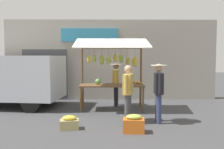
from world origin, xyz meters
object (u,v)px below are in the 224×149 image
(market_stall, at_px, (112,65))
(shopper_in_striped_shirt, at_px, (158,88))
(shopper_in_grey_tee, at_px, (128,90))
(produce_crate_side, at_px, (69,123))
(vendor_with_sunhat, at_px, (116,81))
(produce_crate_near, at_px, (134,124))

(market_stall, xyz_separation_m, shopper_in_striped_shirt, (-1.26, 1.79, -0.57))
(shopper_in_grey_tee, relative_size, produce_crate_side, 3.13)
(market_stall, distance_m, produce_crate_side, 3.00)
(produce_crate_side, bearing_deg, market_stall, -115.49)
(shopper_in_grey_tee, xyz_separation_m, shopper_in_striped_shirt, (-0.85, 0.07, 0.05))
(market_stall, distance_m, shopper_in_striped_shirt, 2.26)
(vendor_with_sunhat, bearing_deg, shopper_in_striped_shirt, 32.09)
(produce_crate_near, xyz_separation_m, produce_crate_side, (1.62, -0.30, -0.05))
(vendor_with_sunhat, distance_m, produce_crate_side, 3.44)
(produce_crate_near, relative_size, produce_crate_side, 1.05)
(market_stall, bearing_deg, shopper_in_grey_tee, 103.38)
(market_stall, height_order, shopper_in_grey_tee, market_stall)
(shopper_in_striped_shirt, bearing_deg, shopper_in_grey_tee, 89.22)
(shopper_in_striped_shirt, height_order, produce_crate_side, shopper_in_striped_shirt)
(vendor_with_sunhat, xyz_separation_m, produce_crate_near, (-0.32, 3.39, -0.73))
(market_stall, height_order, produce_crate_side, market_stall)
(market_stall, xyz_separation_m, vendor_with_sunhat, (-0.15, -0.69, -0.62))
(market_stall, bearing_deg, produce_crate_side, 64.51)
(shopper_in_grey_tee, height_order, produce_crate_near, shopper_in_grey_tee)
(market_stall, bearing_deg, vendor_with_sunhat, -102.52)
(market_stall, distance_m, produce_crate_near, 3.06)
(produce_crate_side, bearing_deg, produce_crate_near, 169.47)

